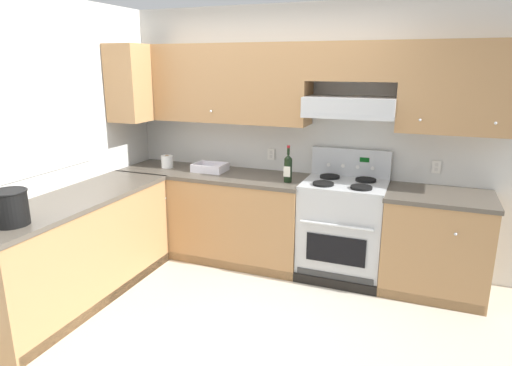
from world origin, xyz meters
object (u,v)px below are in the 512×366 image
Objects in this scene: bucket at (10,207)px; wine_bottle at (288,168)px; stove at (342,228)px; paper_towel_roll at (167,161)px; bowl at (210,169)px.

wine_bottle is at bearing 51.30° from bucket.
wine_bottle is (-0.52, -0.10, 0.57)m from stove.
bowl is at bearing 2.43° from paper_towel_roll.
bucket reaches higher than bowl.
wine_bottle is at bearing -4.09° from paper_towel_roll.
stove is 3.43× the size of wine_bottle.
bucket is (-1.44, -1.80, -0.01)m from wine_bottle.
bowl is at bearing 172.23° from wine_bottle.
wine_bottle is at bearing -169.52° from stove.
bucket is at bearing -135.99° from stove.
paper_towel_roll is (-1.91, 0.00, 0.50)m from stove.
bowl is at bearing 73.83° from bucket.
stove is 0.78m from wine_bottle.
wine_bottle is 1.39m from paper_towel_roll.
bowl is (-1.40, 0.02, 0.46)m from stove.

